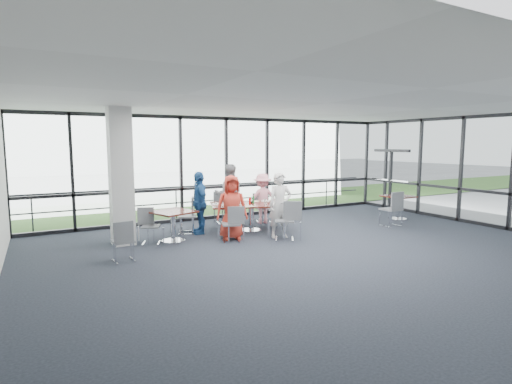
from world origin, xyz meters
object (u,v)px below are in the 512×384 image
chair_spare_r (391,209)px  chair_main_fl (225,208)px  chair_main_fr (263,208)px  side_table_left (173,215)px  chair_main_nl (231,224)px  diner_far_right (262,198)px  chair_spare_la (123,241)px  diner_far_left (229,195)px  diner_end (199,203)px  structural_column (121,177)px  diner_near_left (232,207)px  main_table (251,207)px  chair_spare_lb (151,226)px  side_table_right (398,200)px  chair_main_nr (285,221)px  chair_main_end (187,216)px  diner_near_right (280,205)px

chair_spare_r → chair_main_fl: bearing=146.5°
chair_main_fr → side_table_left: bearing=34.9°
chair_main_nl → diner_far_right: bearing=58.4°
chair_main_nl → chair_spare_la: size_ratio=1.04×
chair_main_nl → chair_main_fr: chair_main_nl is taller
diner_far_left → diner_end: 1.35m
chair_spare_la → chair_main_fl: bearing=32.8°
chair_main_fr → chair_spare_r: size_ratio=0.85×
structural_column → side_table_left: bearing=-15.7°
chair_main_fr → diner_near_left: bearing=56.8°
structural_column → diner_end: 2.16m
main_table → chair_spare_lb: chair_spare_lb is taller
chair_spare_r → chair_main_fr: bearing=141.8°
diner_far_left → chair_spare_lb: 2.88m
chair_spare_lb → diner_near_left: bearing=-171.9°
side_table_right → diner_near_left: 5.72m
chair_main_fl → diner_end: bearing=50.9°
diner_far_right → diner_end: bearing=21.1°
side_table_right → chair_main_nr: chair_main_nr is taller
chair_main_fl → diner_far_right: bearing=164.6°
diner_end → chair_main_nr: bearing=49.0°
chair_main_fr → chair_main_end: size_ratio=0.91×
diner_near_left → diner_end: 1.10m
diner_near_left → chair_main_nl: bearing=-105.4°
diner_near_left → chair_main_fl: size_ratio=1.76×
diner_far_right → diner_end: size_ratio=0.91×
chair_main_nr → chair_main_fr: (0.65, 2.20, -0.06)m
diner_near_right → chair_spare_la: size_ratio=1.99×
diner_near_left → chair_spare_r: diner_near_left is taller
diner_far_right → side_table_right: bearing=170.4°
diner_near_right → chair_main_nr: 0.43m
chair_main_nr → chair_main_fl: 2.63m
diner_end → chair_spare_r: diner_end is taller
chair_main_nr → chair_main_fr: bearing=106.2°
diner_near_right → chair_spare_lb: bearing=176.1°
diner_near_left → chair_spare_lb: (-1.89, 0.49, -0.38)m
side_table_right → chair_main_end: chair_main_end is taller
chair_main_nr → chair_spare_lb: (-3.01, 1.17, -0.06)m
side_table_right → chair_spare_r: size_ratio=0.87×
diner_near_left → diner_far_left: diner_far_left is taller
chair_main_nr → chair_main_fl: bearing=132.9°
main_table → chair_main_end: chair_main_end is taller
diner_near_right → chair_spare_lb: (-3.04, 0.92, -0.41)m
chair_spare_la → diner_far_left: bearing=29.8°
structural_column → chair_main_nl: size_ratio=3.72×
side_table_right → chair_main_fr: bearing=157.3°
diner_far_left → chair_main_end: size_ratio=1.93×
chair_main_fr → main_table: bearing=60.8°
diner_far_left → chair_main_fr: 1.19m
chair_main_fr → chair_spare_la: size_ratio=1.02×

